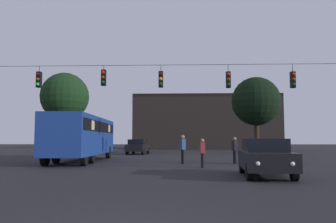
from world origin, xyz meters
The scene contains 13 objects.
ground_plane centered at (0.00, 24.50, 0.00)m, with size 168.00×168.00×0.00m, color black.
overhead_signal_span centered at (-0.01, 14.69, 3.86)m, with size 22.38×0.44×6.45m.
city_bus centered at (-5.80, 18.10, 1.87)m, with size 2.98×11.10×3.00m.
car_near_right centered at (4.37, 8.67, 0.80)m, with size 2.14×4.44×1.52m.
car_far_left centered at (-3.45, 29.93, 0.80)m, with size 2.13×4.44×1.52m.
pedestrian_crossing_left centered at (4.30, 16.11, 0.93)m, with size 0.34×0.42×1.65m.
pedestrian_crossing_center centered at (6.54, 14.80, 0.87)m, with size 0.33×0.41×1.55m.
pedestrian_crossing_right centered at (2.12, 12.96, 0.86)m, with size 0.28×0.38×1.53m.
pedestrian_near_bus centered at (5.28, 16.86, 0.84)m, with size 0.24×0.36×1.51m.
pedestrian_trailing centered at (1.09, 15.85, 1.01)m, with size 0.36×0.42×1.77m.
corner_building centered at (4.99, 52.90, 4.27)m, with size 22.86×12.54×8.53m.
tree_left_silhouette centered at (8.82, 30.61, 5.46)m, with size 5.07×5.07×8.02m.
tree_behind_building centered at (-11.73, 31.48, 6.16)m, with size 5.23×5.23×8.80m.
Camera 1 is at (0.98, -5.51, 1.48)m, focal length 36.91 mm.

